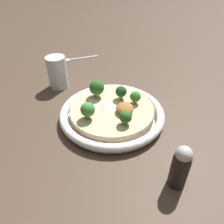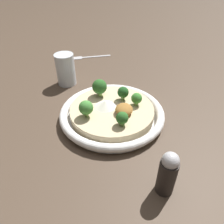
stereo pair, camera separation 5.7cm
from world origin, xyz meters
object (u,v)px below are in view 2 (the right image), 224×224
(broccoli_front_right, at_px, (123,93))
(broccoli_back_left, at_px, (86,108))
(risotto_bowl, at_px, (112,113))
(broccoli_back_right, at_px, (100,87))
(broccoli_front_left, at_px, (122,118))
(broccoli_front, at_px, (137,99))
(fork_utensil, at_px, (86,57))
(pepper_shaker, at_px, (168,173))
(drinking_glass, at_px, (66,69))

(broccoli_front_right, relative_size, broccoli_back_left, 0.88)
(broccoli_front_right, distance_m, broccoli_back_left, 0.12)
(risotto_bowl, bearing_deg, broccoli_back_right, 32.10)
(broccoli_front_right, bearing_deg, broccoli_back_left, 131.14)
(risotto_bowl, relative_size, broccoli_front_left, 7.76)
(broccoli_back_right, distance_m, broccoli_front, 0.11)
(broccoli_back_right, xyz_separation_m, fork_utensil, (0.34, 0.09, -0.06))
(pepper_shaker, bearing_deg, broccoli_back_left, 43.97)
(risotto_bowl, xyz_separation_m, broccoli_back_left, (-0.04, 0.06, 0.04))
(broccoli_front_left, distance_m, pepper_shaker, 0.17)
(broccoli_back_right, distance_m, fork_utensil, 0.35)
(broccoli_back_left, distance_m, broccoli_front, 0.14)
(risotto_bowl, xyz_separation_m, broccoli_front, (0.02, -0.06, 0.04))
(broccoli_front_right, bearing_deg, fork_utensil, 23.71)
(broccoli_front_left, bearing_deg, drinking_glass, 36.88)
(broccoli_front, relative_size, pepper_shaker, 0.35)
(drinking_glass, bearing_deg, pepper_shaker, -145.84)
(drinking_glass, bearing_deg, broccoli_front_right, -126.84)
(broccoli_front, bearing_deg, drinking_glass, 53.65)
(drinking_glass, bearing_deg, risotto_bowl, -138.81)
(broccoli_front_right, bearing_deg, risotto_bowl, 145.94)
(broccoli_back_left, relative_size, pepper_shaker, 0.45)
(broccoli_front_right, distance_m, broccoli_front, 0.04)
(broccoli_front_right, height_order, pepper_shaker, pepper_shaker)
(broccoli_front_right, xyz_separation_m, broccoli_front_left, (-0.11, 0.00, -0.00))
(broccoli_back_left, distance_m, pepper_shaker, 0.24)
(risotto_bowl, bearing_deg, pepper_shaker, -152.98)
(broccoli_back_left, height_order, drinking_glass, drinking_glass)
(broccoli_back_left, distance_m, fork_utensil, 0.44)
(broccoli_back_left, distance_m, broccoli_front_left, 0.09)
(fork_utensil, bearing_deg, risotto_bowl, 93.82)
(risotto_bowl, distance_m, broccoli_front_right, 0.06)
(drinking_glass, distance_m, fork_utensil, 0.22)
(broccoli_front_right, height_order, broccoli_back_left, broccoli_back_left)
(risotto_bowl, distance_m, pepper_shaker, 0.24)
(risotto_bowl, xyz_separation_m, pepper_shaker, (-0.21, -0.11, 0.03))
(broccoli_back_left, bearing_deg, broccoli_front_right, -48.86)
(broccoli_back_left, relative_size, fork_utensil, 0.26)
(broccoli_back_right, bearing_deg, risotto_bowl, -147.90)
(pepper_shaker, bearing_deg, risotto_bowl, 27.02)
(broccoli_front_right, distance_m, broccoli_front_left, 0.11)
(risotto_bowl, height_order, broccoli_front_left, broccoli_front_left)
(risotto_bowl, height_order, drinking_glass, drinking_glass)
(broccoli_back_right, relative_size, broccoli_front_left, 1.38)
(fork_utensil, height_order, pepper_shaker, pepper_shaker)
(broccoli_back_left, xyz_separation_m, fork_utensil, (0.43, 0.07, -0.06))
(broccoli_front, relative_size, broccoli_front_left, 0.98)
(broccoli_front_left, bearing_deg, risotto_bowl, 21.96)
(risotto_bowl, height_order, broccoli_front, broccoli_front)
(broccoli_front_left, bearing_deg, pepper_shaker, -150.86)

